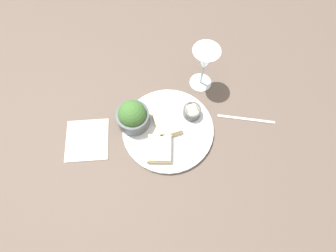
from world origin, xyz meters
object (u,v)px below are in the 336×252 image
Objects in this scene: sauce_ramekin at (192,111)px; wine_glass at (205,61)px; cheese_toast_far at (160,149)px; fork at (246,119)px; napkin at (87,140)px; cheese_toast_near at (167,123)px; salad_bowl at (133,116)px.

sauce_ramekin is 0.16m from wine_glass.
wine_glass is (0.28, -0.10, 0.09)m from cheese_toast_far.
cheese_toast_far is 0.52× the size of fork.
napkin is at bearing 113.43° from sauce_ramekin.
sauce_ramekin is 0.58× the size of cheese_toast_far.
wine_glass reaches higher than cheese_toast_near.
sauce_ramekin reaches higher than napkin.
sauce_ramekin is 0.30× the size of fork.
cheese_toast_near is at bearing -86.45° from salad_bowl.
napkin is at bearing 89.64° from cheese_toast_far.
cheese_toast_near is 0.09m from cheese_toast_far.
cheese_toast_near is 0.69× the size of napkin.
cheese_toast_near is 0.68× the size of wine_glass.
wine_glass is 0.45m from napkin.
sauce_ramekin is at bearing -55.60° from cheese_toast_near.
salad_bowl is at bearing -59.66° from napkin.
cheese_toast_far is at bearing 174.56° from cheese_toast_near.
wine_glass is 0.24m from fork.
napkin is at bearing 109.69° from cheese_toast_near.
fork is at bearing -75.41° from cheese_toast_near.
wine_glass reaches higher than salad_bowl.
wine_glass is at bearing -45.59° from salad_bowl.
wine_glass is at bearing -25.87° from cheese_toast_near.
cheese_toast_far is (-0.14, 0.08, -0.01)m from sauce_ramekin.
napkin is at bearing 107.12° from fork.
wine_glass reaches higher than cheese_toast_far.
salad_bowl is 0.90× the size of cheese_toast_near.
napkin is 0.89× the size of fork.
wine_glass is (0.19, -0.20, 0.07)m from salad_bowl.
salad_bowl is 1.06× the size of cheese_toast_far.
napkin is (-0.14, 0.32, -0.03)m from sauce_ramekin.
sauce_ramekin is 0.34× the size of napkin.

